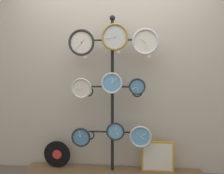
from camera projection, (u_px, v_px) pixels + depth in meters
The scene contains 17 objects.
shop_wall at pixel (114, 63), 2.79m from camera, with size 4.40×0.04×2.80m.
low_shelf at pixel (112, 174), 2.68m from camera, with size 2.20×0.36×0.06m.
display_stand at pixel (112, 120), 2.69m from camera, with size 0.74×0.37×1.96m.
clock_top_left at pixel (81, 43), 2.56m from camera, with size 0.31×0.04×0.31m.
clock_top_center at pixel (115, 37), 2.51m from camera, with size 0.31×0.04×0.31m.
clock_top_right at pixel (145, 42), 2.49m from camera, with size 0.31×0.04×0.31m.
clock_middle_left at pixel (81, 88), 2.60m from camera, with size 0.25×0.04×0.25m.
clock_middle_center at pixel (112, 83), 2.57m from camera, with size 0.25×0.04×0.25m.
clock_middle_right at pixel (137, 87), 2.55m from camera, with size 0.20×0.04×0.20m.
clock_bottom_left at pixel (81, 137), 2.64m from camera, with size 0.24×0.04×0.24m.
clock_bottom_center at pixel (115, 131), 2.61m from camera, with size 0.22×0.04×0.22m.
clock_bottom_right at pixel (141, 137), 2.59m from camera, with size 0.26×0.04×0.26m.
vinyl_record at pixel (57, 154), 2.78m from camera, with size 0.35×0.01×0.35m.
picture_frame at pixel (158, 157), 2.67m from camera, with size 0.39×0.02×0.38m.
price_tag_upper at pixel (85, 57), 2.57m from camera, with size 0.04×0.00×0.03m.
price_tag_mid at pixel (119, 52), 2.51m from camera, with size 0.04×0.00×0.03m.
price_tag_lower at pixel (149, 56), 2.50m from camera, with size 0.04×0.00×0.03m.
Camera 1 is at (0.24, -2.22, 1.30)m, focal length 35.00 mm.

